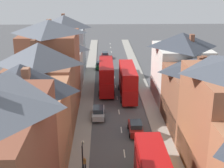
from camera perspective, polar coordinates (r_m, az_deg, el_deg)
name	(u,v)px	position (r m, az deg, el deg)	size (l,w,h in m)	color
pavement_left	(88,94)	(55.02, -4.46, -1.78)	(2.20, 104.00, 0.14)	gray
pavement_right	(145,93)	(55.46, 6.13, -1.67)	(2.20, 104.00, 0.14)	gray
centre_line_dashes	(117,98)	(53.15, 0.95, -2.54)	(0.14, 97.80, 0.01)	silver
terrace_row_left	(39,93)	(38.89, -13.20, -1.70)	(8.00, 67.74, 13.76)	#A36042
double_decker_bus_lead	(128,81)	(52.89, 2.88, 0.56)	(2.74, 10.80, 5.30)	red
double_decker_bus_mid_street	(106,76)	(55.85, -1.07, 1.55)	(2.74, 10.80, 5.30)	#B70F0F
car_near_blue	(132,81)	(59.48, 3.64, 0.60)	(1.90, 3.84, 1.71)	#144728
car_near_silver	(136,128)	(41.00, 4.35, -7.94)	(1.90, 4.14, 1.70)	maroon
car_parked_left_a	(105,55)	(80.48, -1.29, 5.33)	(1.90, 4.33, 1.59)	maroon
car_parked_right_a	(100,65)	(70.52, -2.27, 3.46)	(1.90, 3.93, 1.66)	#144728
car_mid_black	(98,112)	(45.39, -2.50, -5.19)	(1.90, 4.37, 1.70)	#B7BABF
delivery_van	(156,157)	(34.01, 8.03, -13.11)	(2.20, 5.20, 2.41)	yellow
pedestrian_mid_left	(84,163)	(33.42, -5.06, -14.22)	(0.36, 0.22, 1.61)	#23232D
street_lamp	(83,168)	(28.74, -5.33, -14.97)	(0.20, 1.12, 5.50)	black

